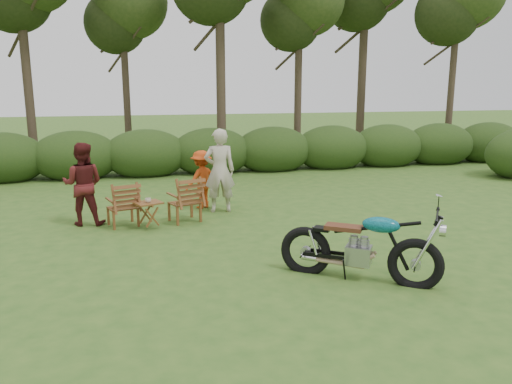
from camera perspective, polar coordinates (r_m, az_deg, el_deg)
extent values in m
plane|color=#2C521B|center=(7.23, 6.17, -9.73)|extent=(80.00, 80.00, 0.00)
cylinder|color=#37281E|center=(17.70, -24.89, 14.04)|extent=(0.28, 0.28, 7.20)
cylinder|color=#37281E|center=(18.50, -14.72, 13.23)|extent=(0.24, 0.24, 6.30)
sphere|color=#293F17|center=(18.65, -15.07, 19.25)|extent=(2.52, 2.52, 2.52)
cylinder|color=#37281E|center=(16.58, -4.10, 16.09)|extent=(0.30, 0.30, 7.65)
cylinder|color=#37281E|center=(18.35, 4.87, 13.86)|extent=(0.26, 0.26, 6.48)
sphere|color=#293F17|center=(18.52, 4.99, 20.11)|extent=(2.59, 2.59, 2.59)
cylinder|color=#37281E|center=(20.54, 12.14, 15.47)|extent=(0.32, 0.32, 7.92)
cylinder|color=#37281E|center=(19.86, 21.62, 13.47)|extent=(0.24, 0.24, 6.84)
sphere|color=#293F17|center=(20.05, 22.12, 19.54)|extent=(2.74, 2.74, 2.74)
ellipsoid|color=#223B15|center=(15.86, -27.09, 3.39)|extent=(2.52, 1.68, 1.51)
ellipsoid|color=#223B15|center=(15.52, -19.89, 3.83)|extent=(2.52, 1.68, 1.51)
ellipsoid|color=#223B15|center=(15.43, -12.48, 4.23)|extent=(2.52, 1.68, 1.51)
ellipsoid|color=#223B15|center=(15.61, -5.11, 4.56)|extent=(2.52, 1.68, 1.51)
ellipsoid|color=#223B15|center=(16.03, 2.00, 4.80)|extent=(2.52, 1.68, 1.51)
ellipsoid|color=#223B15|center=(16.68, 8.65, 4.96)|extent=(2.52, 1.68, 1.51)
ellipsoid|color=#223B15|center=(17.54, 14.73, 5.05)|extent=(2.52, 1.68, 1.51)
ellipsoid|color=#223B15|center=(18.57, 20.18, 5.08)|extent=(2.52, 1.68, 1.51)
ellipsoid|color=#223B15|center=(19.76, 25.03, 5.07)|extent=(2.52, 1.68, 1.51)
imported|color=#C1B29F|center=(9.61, -12.23, -0.93)|extent=(0.13, 0.13, 0.09)
imported|color=#C0B39E|center=(10.82, -4.10, -2.24)|extent=(0.68, 0.48, 1.79)
imported|color=#4F1616|center=(10.38, -18.86, -3.51)|extent=(0.88, 0.73, 1.61)
imported|color=#BC3D11|center=(11.21, -6.16, -1.77)|extent=(0.95, 0.82, 1.28)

